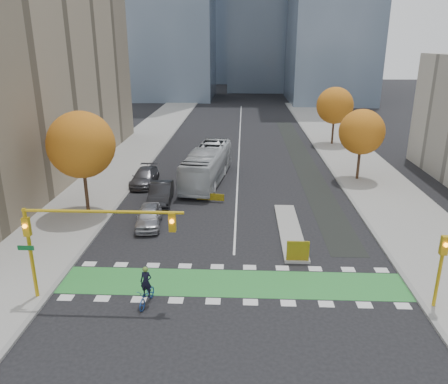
# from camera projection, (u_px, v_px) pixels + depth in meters

# --- Properties ---
(ground) EXTENTS (300.00, 300.00, 0.00)m
(ground) POSITION_uv_depth(u_px,v_px,m) (232.00, 298.00, 23.64)
(ground) COLOR black
(ground) RESTS_ON ground
(sidewalk_west) EXTENTS (7.00, 120.00, 0.15)m
(sidewalk_west) POSITION_uv_depth(u_px,v_px,m) (101.00, 182.00, 43.07)
(sidewalk_west) COLOR gray
(sidewalk_west) RESTS_ON ground
(sidewalk_east) EXTENTS (7.00, 120.00, 0.15)m
(sidewalk_east) POSITION_uv_depth(u_px,v_px,m) (378.00, 185.00, 41.95)
(sidewalk_east) COLOR gray
(sidewalk_east) RESTS_ON ground
(curb_west) EXTENTS (0.30, 120.00, 0.16)m
(curb_west) POSITION_uv_depth(u_px,v_px,m) (136.00, 182.00, 42.93)
(curb_west) COLOR gray
(curb_west) RESTS_ON ground
(curb_east) EXTENTS (0.30, 120.00, 0.16)m
(curb_east) POSITION_uv_depth(u_px,v_px,m) (341.00, 185.00, 42.09)
(curb_east) COLOR gray
(curb_east) RESTS_ON ground
(bike_crossing) EXTENTS (20.00, 3.00, 0.01)m
(bike_crossing) POSITION_uv_depth(u_px,v_px,m) (233.00, 283.00, 25.05)
(bike_crossing) COLOR #2A8235
(bike_crossing) RESTS_ON ground
(centre_line) EXTENTS (0.15, 70.00, 0.01)m
(centre_line) POSITION_uv_depth(u_px,v_px,m) (240.00, 141.00, 61.43)
(centre_line) COLOR silver
(centre_line) RESTS_ON ground
(bike_lane_paint) EXTENTS (2.50, 50.00, 0.01)m
(bike_lane_paint) POSITION_uv_depth(u_px,v_px,m) (302.00, 159.00, 51.67)
(bike_lane_paint) COLOR black
(bike_lane_paint) RESTS_ON ground
(median_island) EXTENTS (1.60, 10.00, 0.16)m
(median_island) POSITION_uv_depth(u_px,v_px,m) (290.00, 230.00, 31.95)
(median_island) COLOR gray
(median_island) RESTS_ON ground
(hazard_board) EXTENTS (1.40, 0.12, 1.30)m
(hazard_board) POSITION_uv_depth(u_px,v_px,m) (298.00, 251.00, 27.18)
(hazard_board) COLOR yellow
(hazard_board) RESTS_ON median_island
(tree_west) EXTENTS (5.20, 5.20, 8.22)m
(tree_west) POSITION_uv_depth(u_px,v_px,m) (81.00, 145.00, 33.65)
(tree_west) COLOR #332114
(tree_west) RESTS_ON ground
(tree_east_near) EXTENTS (4.40, 4.40, 7.08)m
(tree_east_near) POSITION_uv_depth(u_px,v_px,m) (362.00, 132.00, 42.35)
(tree_east_near) COLOR #332114
(tree_east_near) RESTS_ON ground
(tree_east_far) EXTENTS (4.80, 4.80, 7.65)m
(tree_east_far) POSITION_uv_depth(u_px,v_px,m) (335.00, 106.00, 57.32)
(tree_east_far) COLOR #332114
(tree_east_far) RESTS_ON ground
(traffic_signal_west) EXTENTS (8.53, 0.56, 5.20)m
(traffic_signal_west) POSITION_uv_depth(u_px,v_px,m) (76.00, 231.00, 22.17)
(traffic_signal_west) COLOR #BF9914
(traffic_signal_west) RESTS_ON ground
(traffic_signal_east) EXTENTS (0.35, 0.43, 4.10)m
(traffic_signal_east) POSITION_uv_depth(u_px,v_px,m) (441.00, 261.00, 21.83)
(traffic_signal_east) COLOR #BF9914
(traffic_signal_east) RESTS_ON ground
(cyclist) EXTENTS (0.99, 2.01, 2.21)m
(cyclist) POSITION_uv_depth(u_px,v_px,m) (147.00, 292.00, 22.82)
(cyclist) COLOR navy
(cyclist) RESTS_ON ground
(bus) EXTENTS (4.37, 12.47, 3.40)m
(bus) POSITION_uv_depth(u_px,v_px,m) (207.00, 165.00, 42.85)
(bus) COLOR #B8BCC0
(bus) RESTS_ON ground
(parked_car_a) EXTENTS (2.30, 4.67, 1.53)m
(parked_car_a) POSITION_uv_depth(u_px,v_px,m) (149.00, 216.00, 32.67)
(parked_car_a) COLOR #A9A9AF
(parked_car_a) RESTS_ON ground
(parked_car_b) EXTENTS (2.18, 5.32, 1.72)m
(parked_car_b) POSITION_uv_depth(u_px,v_px,m) (161.00, 193.00, 37.36)
(parked_car_b) COLOR black
(parked_car_b) RESTS_ON ground
(parked_car_c) EXTENTS (2.21, 5.31, 1.53)m
(parked_car_c) POSITION_uv_depth(u_px,v_px,m) (145.00, 177.00, 42.22)
(parked_car_c) COLOR #4E4D52
(parked_car_c) RESTS_ON ground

